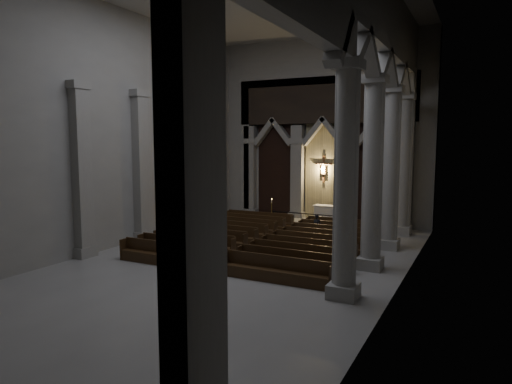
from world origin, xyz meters
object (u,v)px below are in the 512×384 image
altar_rail (308,218)px  candle_stand_right (354,224)px  altar (330,213)px  worshipper (317,226)px  pews (265,242)px  candle_stand_left (271,216)px

altar_rail → candle_stand_right: 2.82m
altar → altar_rail: bearing=-111.4°
worshipper → pews: bearing=-134.2°
pews → altar_rail: bearing=90.0°
candle_stand_right → pews: bearing=-112.2°
altar_rail → candle_stand_right: candle_stand_right is taller
altar → pews: bearing=-95.5°
candle_stand_right → altar: bearing=145.5°
altar_rail → candle_stand_left: (-2.85, 0.78, -0.19)m
candle_stand_left → pews: bearing=-67.5°
candle_stand_left → pews: size_ratio=0.16×
pews → worshipper: size_ratio=7.58×
candle_stand_left → worshipper: size_ratio=1.22×
altar → altar_rail: 2.11m
candle_stand_left → worshipper: candle_stand_left is taller
altar → candle_stand_left: candle_stand_left is taller
altar → altar_rail: altar is taller
candle_stand_left → candle_stand_right: bearing=-1.7°
altar → candle_stand_right: 2.41m
candle_stand_right → worshipper: 3.37m
pews → worshipper: bearing=68.1°
pews → candle_stand_right: bearing=67.8°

